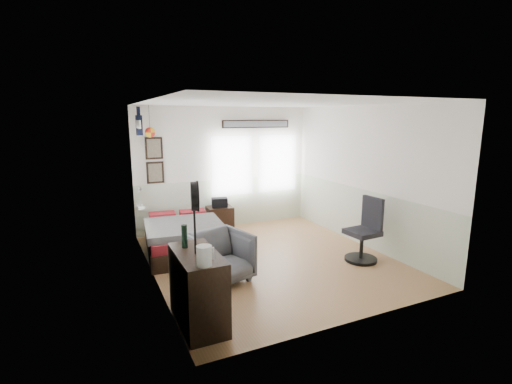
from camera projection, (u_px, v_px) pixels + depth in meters
ground_plane at (271, 259)px, 6.56m from camera, size 4.00×4.50×0.01m
room_shell at (262, 168)px, 6.38m from camera, size 4.02×4.52×2.71m
wall_decor at (178, 136)px, 7.43m from camera, size 3.55×1.32×1.44m
bed at (183, 237)px, 6.88m from camera, size 1.48×1.97×0.59m
dresser at (198, 289)px, 4.44m from camera, size 0.48×1.00×0.90m
armchair at (220, 257)px, 5.64m from camera, size 0.99×1.01×0.76m
nightstand at (220, 219)px, 8.18m from camera, size 0.56×0.46×0.54m
task_chair at (365, 235)px, 6.44m from camera, size 0.56×0.56×1.12m
kettle at (204, 256)px, 3.97m from camera, size 0.19×0.17×0.22m
bottle at (184, 236)px, 4.51m from camera, size 0.07×0.07×0.29m
stand_fan at (195, 198)px, 4.20m from camera, size 0.17×0.35×0.86m
black_bag at (220, 202)px, 8.11m from camera, size 0.38×0.29×0.20m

